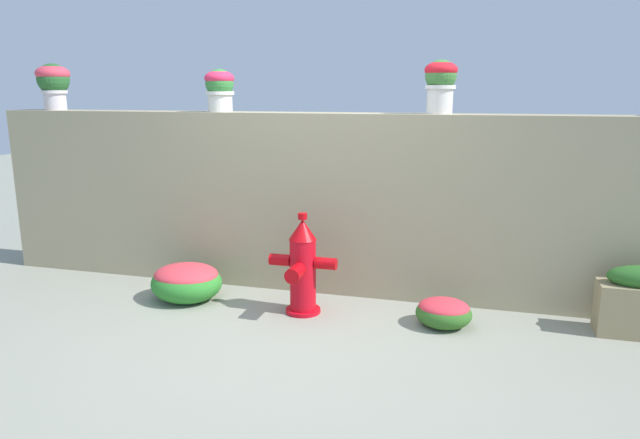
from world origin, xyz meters
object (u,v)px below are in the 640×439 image
Objects in this scene: potted_plant_2 at (441,81)px; fire_hydrant at (302,268)px; potted_plant_1 at (220,87)px; flower_bush_left at (186,281)px; flower_bush_right at (444,312)px; potted_plant_0 at (53,81)px.

potted_plant_2 is 1.92m from fire_hydrant.
potted_plant_2 is at bearing 0.61° from potted_plant_1.
flower_bush_left is at bearing -99.25° from potted_plant_1.
flower_bush_left reaches higher than flower_bush_right.
flower_bush_left is at bearing 179.98° from flower_bush_right.
potted_plant_1 reaches higher than flower_bush_right.
potted_plant_0 is 4.36m from flower_bush_right.
potted_plant_0 is at bearing 159.59° from flower_bush_left.
flower_bush_right is at bearing -16.19° from potted_plant_1.
potted_plant_0 is 3.79m from potted_plant_2.
flower_bush_left is at bearing 178.68° from fire_hydrant.
fire_hydrant is (0.98, -0.64, -1.45)m from potted_plant_1.
fire_hydrant is 1.18m from flower_bush_right.
potted_plant_0 is at bearing 179.39° from potted_plant_1.
potted_plant_1 is 1.78m from flower_bush_left.
potted_plant_2 is 1.88m from flower_bush_right.
flower_bush_left is (1.71, -0.64, -1.73)m from potted_plant_0.
flower_bush_left is at bearing -20.41° from potted_plant_0.
potted_plant_0 is 0.72× the size of flower_bush_left.
potted_plant_2 is 0.70× the size of flower_bush_left.
fire_hydrant is 1.93× the size of flower_bush_right.
fire_hydrant is 1.10m from flower_bush_left.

